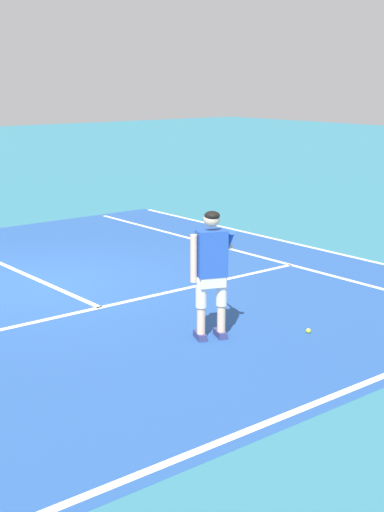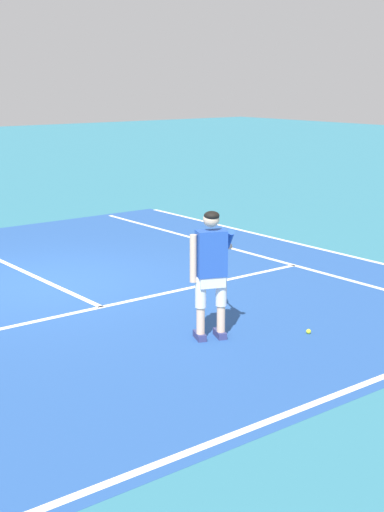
{
  "view_description": "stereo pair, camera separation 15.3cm",
  "coord_description": "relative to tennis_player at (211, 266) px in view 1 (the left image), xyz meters",
  "views": [
    {
      "loc": [
        -5.49,
        -10.66,
        3.33
      ],
      "look_at": [
        0.42,
        -3.34,
        1.05
      ],
      "focal_mm": 51.25,
      "sensor_mm": 36.0,
      "label": 1
    },
    {
      "loc": [
        -5.37,
        -10.75,
        3.33
      ],
      "look_at": [
        0.42,
        -3.34,
        1.05
      ],
      "focal_mm": 51.25,
      "sensor_mm": 36.0,
      "label": 2
    }
  ],
  "objects": [
    {
      "name": "line_doubles_right",
      "position": [
        5.05,
        3.11,
        -0.99
      ],
      "size": [
        0.1,
        10.68,
        0.01
      ],
      "primitive_type": "cube",
      "color": "white",
      "rests_on": "ground"
    },
    {
      "name": "tennis_ball_near_feet",
      "position": [
        1.15,
        -0.68,
        -0.96
      ],
      "size": [
        0.07,
        0.07,
        0.07
      ],
      "primitive_type": "sphere",
      "color": "#CCE02D",
      "rests_on": "ground"
    },
    {
      "name": "line_singles_right",
      "position": [
        3.68,
        3.11,
        -0.99
      ],
      "size": [
        0.1,
        10.68,
        0.01
      ],
      "primitive_type": "cube",
      "color": "white",
      "rests_on": "ground"
    },
    {
      "name": "ground_plane",
      "position": [
        -0.44,
        3.72,
        -0.99
      ],
      "size": [
        80.0,
        80.0,
        0.0
      ],
      "primitive_type": "plane",
      "color": "teal"
    },
    {
      "name": "tennis_player",
      "position": [
        0.0,
        0.0,
        0.0
      ],
      "size": [
        0.95,
        0.99,
        1.71
      ],
      "color": "navy",
      "rests_on": "ground"
    },
    {
      "name": "line_service",
      "position": [
        -0.44,
        2.05,
        -0.99
      ],
      "size": [
        8.23,
        0.1,
        0.01
      ],
      "primitive_type": "cube",
      "color": "white",
      "rests_on": "ground"
    },
    {
      "name": "court_inner_surface",
      "position": [
        -0.44,
        3.11,
        -0.99
      ],
      "size": [
        10.98,
        11.08,
        0.0
      ],
      "primitive_type": "cube",
      "color": "#234C93",
      "rests_on": "ground"
    },
    {
      "name": "line_centre_service",
      "position": [
        -0.44,
        5.25,
        -0.99
      ],
      "size": [
        0.1,
        6.4,
        0.01
      ],
      "primitive_type": "cube",
      "color": "white",
      "rests_on": "ground"
    },
    {
      "name": "line_baseline",
      "position": [
        -0.44,
        -2.23,
        -0.99
      ],
      "size": [
        10.98,
        0.1,
        0.01
      ],
      "primitive_type": "cube",
      "color": "white",
      "rests_on": "ground"
    }
  ]
}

